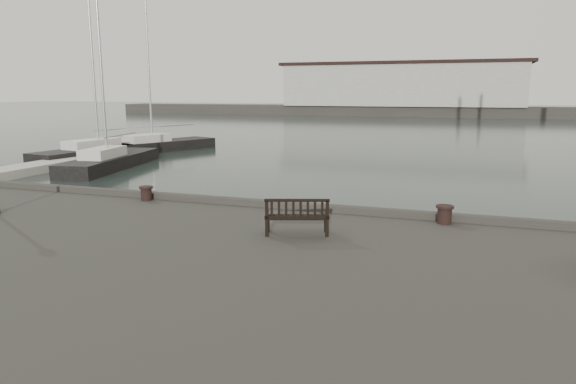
{
  "coord_description": "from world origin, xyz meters",
  "views": [
    {
      "loc": [
        4.48,
        -13.45,
        4.78
      ],
      "look_at": [
        0.05,
        -0.5,
        2.1
      ],
      "focal_mm": 32.0,
      "sensor_mm": 36.0,
      "label": 1
    }
  ],
  "objects_px": {
    "bollard_right": "(444,215)",
    "yacht_b": "(105,154)",
    "bench": "(297,223)",
    "yacht_d": "(158,148)",
    "bollard_left": "(146,193)",
    "yacht_c": "(111,164)"
  },
  "relations": [
    {
      "from": "yacht_b",
      "to": "bollard_right",
      "type": "bearing_deg",
      "value": -28.03
    },
    {
      "from": "yacht_c",
      "to": "yacht_d",
      "type": "bearing_deg",
      "value": 95.85
    },
    {
      "from": "bench",
      "to": "yacht_d",
      "type": "xyz_separation_m",
      "value": [
        -20.33,
        25.63,
        -1.6
      ]
    },
    {
      "from": "yacht_b",
      "to": "yacht_d",
      "type": "xyz_separation_m",
      "value": [
        1.41,
        4.84,
        -0.02
      ]
    },
    {
      "from": "yacht_b",
      "to": "yacht_c",
      "type": "height_order",
      "value": "yacht_b"
    },
    {
      "from": "yacht_b",
      "to": "yacht_d",
      "type": "height_order",
      "value": "yacht_b"
    },
    {
      "from": "bollard_right",
      "to": "bollard_left",
      "type": "bearing_deg",
      "value": 180.0
    },
    {
      "from": "bollard_right",
      "to": "yacht_d",
      "type": "xyz_separation_m",
      "value": [
        -23.5,
        23.51,
        -1.56
      ]
    },
    {
      "from": "yacht_c",
      "to": "yacht_b",
      "type": "bearing_deg",
      "value": 121.5
    },
    {
      "from": "bollard_right",
      "to": "yacht_b",
      "type": "relative_size",
      "value": 0.03
    },
    {
      "from": "bollard_left",
      "to": "yacht_b",
      "type": "relative_size",
      "value": 0.03
    },
    {
      "from": "bollard_left",
      "to": "yacht_c",
      "type": "relative_size",
      "value": 0.03
    },
    {
      "from": "bollard_right",
      "to": "yacht_b",
      "type": "bearing_deg",
      "value": 143.15
    },
    {
      "from": "bench",
      "to": "yacht_d",
      "type": "relative_size",
      "value": 0.12
    },
    {
      "from": "yacht_c",
      "to": "bollard_right",
      "type": "bearing_deg",
      "value": -44.11
    },
    {
      "from": "bollard_right",
      "to": "yacht_d",
      "type": "distance_m",
      "value": 33.28
    },
    {
      "from": "yacht_c",
      "to": "yacht_d",
      "type": "xyz_separation_m",
      "value": [
        -2.71,
        9.49,
        -0.01
      ]
    },
    {
      "from": "yacht_b",
      "to": "yacht_c",
      "type": "relative_size",
      "value": 1.17
    },
    {
      "from": "bollard_left",
      "to": "yacht_c",
      "type": "distance_m",
      "value": 18.62
    },
    {
      "from": "bollard_left",
      "to": "yacht_b",
      "type": "distance_m",
      "value": 24.82
    },
    {
      "from": "bollard_left",
      "to": "yacht_d",
      "type": "bearing_deg",
      "value": 122.33
    },
    {
      "from": "bench",
      "to": "yacht_d",
      "type": "distance_m",
      "value": 32.76
    }
  ]
}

